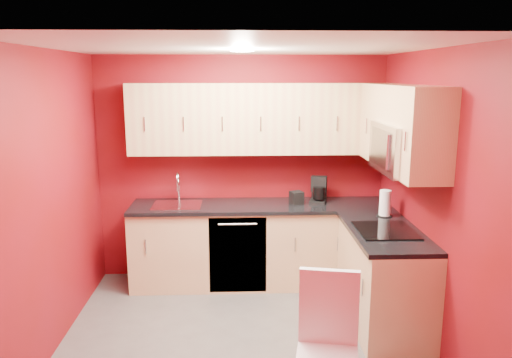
{
  "coord_description": "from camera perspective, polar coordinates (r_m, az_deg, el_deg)",
  "views": [
    {
      "loc": [
        -0.05,
        -4.04,
        2.29
      ],
      "look_at": [
        0.13,
        0.55,
        1.32
      ],
      "focal_mm": 35.0,
      "sensor_mm": 36.0,
      "label": 1
    }
  ],
  "objects": [
    {
      "name": "floor",
      "position": [
        4.64,
        -1.37,
        -17.67
      ],
      "size": [
        3.2,
        3.2,
        0.0
      ],
      "primitive_type": "plane",
      "color": "#534F4D",
      "rests_on": "ground"
    },
    {
      "name": "ceiling",
      "position": [
        4.05,
        -1.55,
        14.85
      ],
      "size": [
        3.2,
        3.2,
        0.0
      ],
      "primitive_type": "plane",
      "rotation": [
        3.14,
        0.0,
        0.0
      ],
      "color": "white",
      "rests_on": "wall_back"
    },
    {
      "name": "wall_back",
      "position": [
        5.64,
        -1.67,
        1.24
      ],
      "size": [
        3.2,
        0.0,
        3.2
      ],
      "primitive_type": "plane",
      "rotation": [
        1.57,
        0.0,
        0.0
      ],
      "color": "maroon",
      "rests_on": "floor"
    },
    {
      "name": "wall_front",
      "position": [
        2.74,
        -1.0,
        -10.37
      ],
      "size": [
        3.2,
        0.0,
        3.2
      ],
      "primitive_type": "plane",
      "rotation": [
        -1.57,
        0.0,
        0.0
      ],
      "color": "maroon",
      "rests_on": "floor"
    },
    {
      "name": "wall_left",
      "position": [
        4.45,
        -22.55,
        -2.56
      ],
      "size": [
        0.0,
        3.0,
        3.0
      ],
      "primitive_type": "plane",
      "rotation": [
        1.57,
        0.0,
        1.57
      ],
      "color": "maroon",
      "rests_on": "floor"
    },
    {
      "name": "wall_right",
      "position": [
        4.49,
        19.46,
        -2.21
      ],
      "size": [
        0.0,
        3.0,
        3.0
      ],
      "primitive_type": "plane",
      "rotation": [
        1.57,
        0.0,
        -1.57
      ],
      "color": "maroon",
      "rests_on": "floor"
    },
    {
      "name": "base_cabinets_back",
      "position": [
        5.56,
        0.49,
        -7.6
      ],
      "size": [
        2.8,
        0.6,
        0.87
      ],
      "primitive_type": "cube",
      "color": "#D7B17B",
      "rests_on": "floor"
    },
    {
      "name": "base_cabinets_right",
      "position": [
        4.86,
        14.35,
        -10.93
      ],
      "size": [
        0.6,
        1.3,
        0.87
      ],
      "primitive_type": "cube",
      "color": "#D7B17B",
      "rests_on": "floor"
    },
    {
      "name": "countertop_back",
      "position": [
        5.41,
        0.51,
        -3.11
      ],
      "size": [
        2.8,
        0.63,
        0.04
      ],
      "primitive_type": "cube",
      "color": "black",
      "rests_on": "base_cabinets_back"
    },
    {
      "name": "countertop_right",
      "position": [
        4.69,
        14.51,
        -5.87
      ],
      "size": [
        0.63,
        1.27,
        0.04
      ],
      "primitive_type": "cube",
      "color": "black",
      "rests_on": "base_cabinets_right"
    },
    {
      "name": "upper_cabinets_back",
      "position": [
        5.39,
        0.46,
        6.93
      ],
      "size": [
        2.8,
        0.35,
        0.75
      ],
      "primitive_type": "cube",
      "color": "tan",
      "rests_on": "wall_back"
    },
    {
      "name": "upper_cabinets_right",
      "position": [
        4.74,
        16.06,
        6.54
      ],
      "size": [
        0.35,
        1.55,
        0.75
      ],
      "color": "tan",
      "rests_on": "wall_right"
    },
    {
      "name": "microwave",
      "position": [
        4.52,
        16.46,
        3.39
      ],
      "size": [
        0.42,
        0.76,
        0.42
      ],
      "color": "silver",
      "rests_on": "upper_cabinets_right"
    },
    {
      "name": "cooktop",
      "position": [
        4.65,
        14.59,
        -5.71
      ],
      "size": [
        0.5,
        0.55,
        0.01
      ],
      "primitive_type": "cube",
      "color": "black",
      "rests_on": "countertop_right"
    },
    {
      "name": "sink",
      "position": [
        5.45,
        -9.0,
        -2.57
      ],
      "size": [
        0.52,
        0.42,
        0.35
      ],
      "color": "silver",
      "rests_on": "countertop_back"
    },
    {
      "name": "dishwasher_front",
      "position": [
        5.29,
        -2.09,
        -8.68
      ],
      "size": [
        0.6,
        0.02,
        0.82
      ],
      "primitive_type": "cube",
      "color": "black",
      "rests_on": "base_cabinets_back"
    },
    {
      "name": "downlight",
      "position": [
        4.34,
        -1.6,
        14.45
      ],
      "size": [
        0.2,
        0.2,
        0.01
      ],
      "primitive_type": "cylinder",
      "color": "white",
      "rests_on": "ceiling"
    },
    {
      "name": "coffee_maker",
      "position": [
        5.5,
        7.12,
        -1.24
      ],
      "size": [
        0.23,
        0.26,
        0.28
      ],
      "primitive_type": null,
      "rotation": [
        0.0,
        0.0,
        -0.29
      ],
      "color": "black",
      "rests_on": "countertop_back"
    },
    {
      "name": "napkin_holder",
      "position": [
        5.43,
        4.66,
        -2.14
      ],
      "size": [
        0.16,
        0.16,
        0.14
      ],
      "primitive_type": null,
      "rotation": [
        0.0,
        0.0,
        0.33
      ],
      "color": "black",
      "rests_on": "countertop_back"
    },
    {
      "name": "paper_towel",
      "position": [
        5.1,
        14.54,
        -2.7
      ],
      "size": [
        0.17,
        0.17,
        0.26
      ],
      "primitive_type": null,
      "rotation": [
        0.0,
        0.0,
        -0.11
      ],
      "color": "white",
      "rests_on": "countertop_right"
    },
    {
      "name": "dining_chair",
      "position": [
        3.49,
        8.16,
        -19.03
      ],
      "size": [
        0.48,
        0.5,
        1.01
      ],
      "primitive_type": null,
      "rotation": [
        0.0,
        0.0,
        -0.19
      ],
      "color": "silver",
      "rests_on": "floor"
    }
  ]
}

